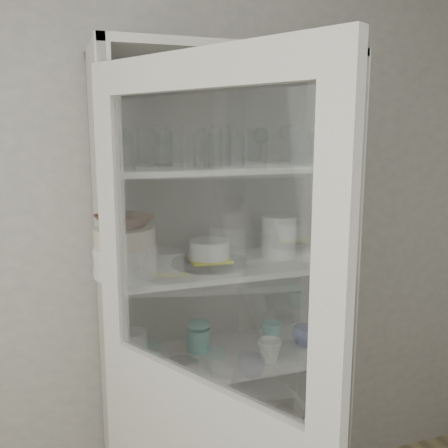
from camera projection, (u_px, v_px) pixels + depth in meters
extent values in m
cube|color=#A2A09B|center=(164.00, 245.00, 2.20)|extent=(3.60, 0.02, 2.60)
cube|color=beige|center=(107.00, 325.00, 1.94)|extent=(0.03, 0.45, 2.10)
cube|color=beige|center=(325.00, 298.00, 2.26)|extent=(0.03, 0.45, 2.10)
cube|color=gray|center=(209.00, 295.00, 2.29)|extent=(1.00, 0.03, 2.10)
cube|color=beige|center=(224.00, 54.00, 1.91)|extent=(1.00, 0.45, 0.03)
cube|color=silver|center=(225.00, 441.00, 2.20)|extent=(0.94, 0.42, 0.02)
cube|color=silver|center=(225.00, 356.00, 2.12)|extent=(0.94, 0.42, 0.02)
cube|color=silver|center=(225.00, 266.00, 2.05)|extent=(0.94, 0.42, 0.02)
cube|color=silver|center=(225.00, 168.00, 1.97)|extent=(0.94, 0.42, 0.02)
cube|color=beige|center=(199.00, 69.00, 1.26)|extent=(0.46, 0.81, 0.10)
cube|color=beige|center=(112.00, 223.00, 1.61)|extent=(0.08, 0.10, 0.80)
cube|color=beige|center=(333.00, 270.00, 1.08)|extent=(0.08, 0.10, 0.80)
cube|color=silver|center=(201.00, 242.00, 1.35)|extent=(0.35, 0.64, 0.78)
cylinder|color=silver|center=(126.00, 151.00, 1.69)|extent=(0.09, 0.09, 0.13)
cylinder|color=silver|center=(202.00, 151.00, 1.80)|extent=(0.08, 0.08, 0.13)
cylinder|color=silver|center=(213.00, 148.00, 1.83)|extent=(0.09, 0.09, 0.14)
cylinder|color=silver|center=(237.00, 150.00, 1.86)|extent=(0.08, 0.08, 0.12)
cylinder|color=silver|center=(298.00, 147.00, 1.96)|extent=(0.08, 0.08, 0.14)
cylinder|color=silver|center=(308.00, 148.00, 1.96)|extent=(0.08, 0.08, 0.14)
cylinder|color=silver|center=(303.00, 147.00, 1.91)|extent=(0.09, 0.09, 0.15)
cylinder|color=silver|center=(164.00, 149.00, 1.91)|extent=(0.07, 0.07, 0.13)
cylinder|color=silver|center=(146.00, 147.00, 1.90)|extent=(0.08, 0.08, 0.14)
cylinder|color=silver|center=(221.00, 145.00, 1.94)|extent=(0.08, 0.08, 0.16)
cylinder|color=white|center=(126.00, 261.00, 1.86)|extent=(0.24, 0.24, 0.11)
cylinder|color=white|center=(119.00, 256.00, 2.05)|extent=(0.20, 0.20, 0.06)
cylinder|color=beige|center=(125.00, 237.00, 1.85)|extent=(0.29, 0.29, 0.07)
imported|color=#582C19|center=(124.00, 221.00, 1.84)|extent=(0.26, 0.26, 0.05)
cylinder|color=silver|center=(209.00, 262.00, 2.02)|extent=(0.33, 0.33, 0.02)
cube|color=yellow|center=(209.00, 259.00, 2.02)|extent=(0.17, 0.17, 0.01)
cylinder|color=white|center=(209.00, 249.00, 2.01)|extent=(0.21, 0.21, 0.07)
cylinder|color=silver|center=(279.00, 237.00, 2.13)|extent=(0.15, 0.15, 0.18)
imported|color=navy|center=(306.00, 336.00, 2.20)|extent=(0.12, 0.12, 0.09)
imported|color=teal|center=(272.00, 332.00, 2.24)|extent=(0.11, 0.11, 0.09)
imported|color=white|center=(270.00, 351.00, 2.04)|extent=(0.12, 0.12, 0.09)
cylinder|color=teal|center=(199.00, 340.00, 2.14)|extent=(0.10, 0.10, 0.10)
ellipsoid|color=teal|center=(199.00, 327.00, 2.13)|extent=(0.10, 0.10, 0.02)
cylinder|color=silver|center=(181.00, 366.00, 1.97)|extent=(0.11, 0.11, 0.04)
cylinder|color=white|center=(134.00, 347.00, 2.04)|extent=(0.13, 0.13, 0.13)
imported|color=beige|center=(205.00, 440.00, 2.13)|extent=(0.31, 0.31, 0.07)
cube|color=#A3A4AA|center=(277.00, 421.00, 2.27)|extent=(0.23, 0.17, 0.06)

